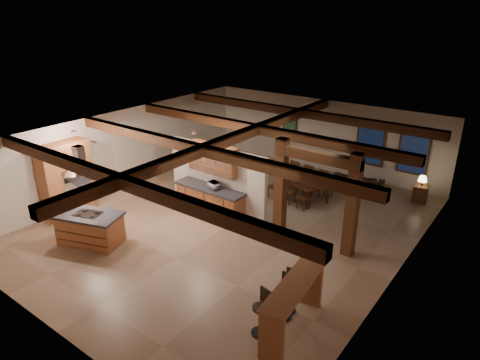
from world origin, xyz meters
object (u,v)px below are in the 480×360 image
Objects in this scene: kitchen_island at (90,228)px; bar_counter at (293,299)px; dining_table at (300,188)px; sofa at (358,181)px.

bar_counter reaches higher than kitchen_island.
dining_table reaches higher than sofa.
dining_table is 6.80m from bar_counter.
kitchen_island is 7.10m from dining_table.
dining_table is at bearing 117.96° from bar_counter.
bar_counter is (6.45, 0.31, 0.32)m from kitchen_island.
kitchen_island is 1.11× the size of sofa.
sofa is (4.59, 8.31, -0.19)m from kitchen_island.
bar_counter is (1.87, -8.00, 0.51)m from sofa.
bar_counter is at bearing -39.12° from dining_table.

